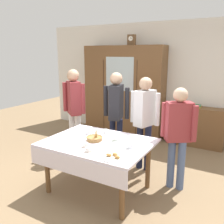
{
  "coord_description": "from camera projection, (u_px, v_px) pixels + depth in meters",
  "views": [
    {
      "loc": [
        1.81,
        -2.97,
        2.0
      ],
      "look_at": [
        0.0,
        0.2,
        1.12
      ],
      "focal_mm": 39.29,
      "sensor_mm": 36.0,
      "label": 1
    }
  ],
  "objects": [
    {
      "name": "ground_plane",
      "position": [
        106.0,
        183.0,
        3.85
      ],
      "size": [
        12.0,
        12.0,
        0.0
      ],
      "primitive_type": "plane",
      "color": "#846B4C",
      "rests_on": "ground"
    },
    {
      "name": "back_wall",
      "position": [
        164.0,
        81.0,
        5.77
      ],
      "size": [
        6.4,
        0.1,
        2.7
      ],
      "primitive_type": "cube",
      "color": "silver",
      "rests_on": "ground"
    },
    {
      "name": "dining_table",
      "position": [
        97.0,
        149.0,
        3.5
      ],
      "size": [
        1.5,
        1.13,
        0.77
      ],
      "color": "brown",
      "rests_on": "ground"
    },
    {
      "name": "wall_cabinet",
      "position": [
        124.0,
        91.0,
        6.02
      ],
      "size": [
        2.01,
        0.46,
        2.17
      ],
      "color": "brown",
      "rests_on": "ground"
    },
    {
      "name": "mantel_clock",
      "position": [
        132.0,
        40.0,
        5.64
      ],
      "size": [
        0.18,
        0.11,
        0.24
      ],
      "color": "brown",
      "rests_on": "wall_cabinet"
    },
    {
      "name": "bookshelf_low",
      "position": [
        196.0,
        126.0,
        5.37
      ],
      "size": [
        1.19,
        0.35,
        0.86
      ],
      "color": "brown",
      "rests_on": "ground"
    },
    {
      "name": "book_stack",
      "position": [
        197.0,
        106.0,
        5.26
      ],
      "size": [
        0.17,
        0.2,
        0.05
      ],
      "color": "#B29333",
      "rests_on": "bookshelf_low"
    },
    {
      "name": "tea_cup_mid_right",
      "position": [
        89.0,
        133.0,
        3.81
      ],
      "size": [
        0.13,
        0.13,
        0.06
      ],
      "color": "white",
      "rests_on": "dining_table"
    },
    {
      "name": "tea_cup_center",
      "position": [
        89.0,
        150.0,
        3.13
      ],
      "size": [
        0.13,
        0.13,
        0.06
      ],
      "color": "white",
      "rests_on": "dining_table"
    },
    {
      "name": "tea_cup_near_left",
      "position": [
        116.0,
        139.0,
        3.53
      ],
      "size": [
        0.13,
        0.13,
        0.06
      ],
      "color": "silver",
      "rests_on": "dining_table"
    },
    {
      "name": "tea_cup_mid_left",
      "position": [
        85.0,
        145.0,
        3.28
      ],
      "size": [
        0.13,
        0.13,
        0.06
      ],
      "color": "white",
      "rests_on": "dining_table"
    },
    {
      "name": "tea_cup_back_edge",
      "position": [
        130.0,
        147.0,
        3.24
      ],
      "size": [
        0.13,
        0.13,
        0.06
      ],
      "color": "white",
      "rests_on": "dining_table"
    },
    {
      "name": "tea_cup_front_edge",
      "position": [
        106.0,
        132.0,
        3.85
      ],
      "size": [
        0.13,
        0.13,
        0.06
      ],
      "color": "white",
      "rests_on": "dining_table"
    },
    {
      "name": "bread_basket",
      "position": [
        95.0,
        138.0,
        3.53
      ],
      "size": [
        0.24,
        0.24,
        0.16
      ],
      "color": "#9E7542",
      "rests_on": "dining_table"
    },
    {
      "name": "pastry_plate",
      "position": [
        113.0,
        157.0,
        2.94
      ],
      "size": [
        0.28,
        0.28,
        0.05
      ],
      "color": "white",
      "rests_on": "dining_table"
    },
    {
      "name": "spoon_mid_left",
      "position": [
        60.0,
        138.0,
        3.65
      ],
      "size": [
        0.12,
        0.02,
        0.01
      ],
      "color": "silver",
      "rests_on": "dining_table"
    },
    {
      "name": "spoon_back_edge",
      "position": [
        70.0,
        147.0,
        3.3
      ],
      "size": [
        0.12,
        0.02,
        0.01
      ],
      "color": "silver",
      "rests_on": "dining_table"
    },
    {
      "name": "spoon_center",
      "position": [
        66.0,
        142.0,
        3.48
      ],
      "size": [
        0.12,
        0.02,
        0.01
      ],
      "color": "silver",
      "rests_on": "dining_table"
    },
    {
      "name": "person_behind_table_right",
      "position": [
        145.0,
        115.0,
        4.13
      ],
      "size": [
        0.52,
        0.4,
        1.62
      ],
      "color": "#191E38",
      "rests_on": "ground"
    },
    {
      "name": "person_beside_shelf",
      "position": [
        116.0,
        108.0,
        4.45
      ],
      "size": [
        0.52,
        0.4,
        1.67
      ],
      "color": "#191E38",
      "rests_on": "ground"
    },
    {
      "name": "person_near_right_end",
      "position": [
        74.0,
        104.0,
        4.73
      ],
      "size": [
        0.52,
        0.38,
        1.7
      ],
      "color": "silver",
      "rests_on": "ground"
    },
    {
      "name": "person_behind_table_left",
      "position": [
        178.0,
        130.0,
        3.53
      ],
      "size": [
        0.52,
        0.36,
        1.53
      ],
      "color": "slate",
      "rests_on": "ground"
    }
  ]
}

